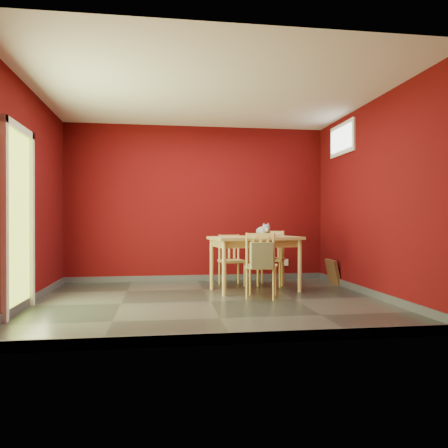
{
  "coord_description": "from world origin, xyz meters",
  "views": [
    {
      "loc": [
        -0.62,
        -5.61,
        1.03
      ],
      "look_at": [
        0.25,
        0.45,
        1.0
      ],
      "focal_mm": 35.0,
      "sensor_mm": 36.0,
      "label": 1
    }
  ],
  "objects": [
    {
      "name": "dining_table",
      "position": [
        0.76,
        0.77,
        0.71
      ],
      "size": [
        1.4,
        0.95,
        0.81
      ],
      "color": "tan",
      "rests_on": "ground"
    },
    {
      "name": "chair_far_left",
      "position": [
        0.51,
        1.42,
        0.42
      ],
      "size": [
        0.43,
        0.43,
        0.82
      ],
      "color": "tan",
      "rests_on": "ground"
    },
    {
      "name": "chair_near",
      "position": [
        0.71,
        0.14,
        0.45
      ],
      "size": [
        0.52,
        0.52,
        0.88
      ],
      "color": "tan",
      "rests_on": "ground"
    },
    {
      "name": "room_shell",
      "position": [
        0.0,
        0.0,
        0.05
      ],
      "size": [
        4.5,
        4.5,
        4.5
      ],
      "color": "#4F0809",
      "rests_on": "ground"
    },
    {
      "name": "chair_far_right",
      "position": [
        1.15,
        1.32,
        0.45
      ],
      "size": [
        0.54,
        0.54,
        0.88
      ],
      "color": "tan",
      "rests_on": "ground"
    },
    {
      "name": "outlet_plate",
      "position": [
        1.6,
        1.99,
        0.3
      ],
      "size": [
        0.08,
        0.02,
        0.12
      ],
      "primitive_type": "cube",
      "color": "silver",
      "rests_on": "room_shell"
    },
    {
      "name": "ground",
      "position": [
        0.0,
        0.0,
        0.0
      ],
      "size": [
        4.5,
        4.5,
        0.0
      ],
      "primitive_type": "plane",
      "color": "#2D342D",
      "rests_on": "ground"
    },
    {
      "name": "window",
      "position": [
        2.23,
        1.0,
        2.35
      ],
      "size": [
        0.05,
        0.9,
        0.5
      ],
      "color": "white",
      "rests_on": "room_shell"
    },
    {
      "name": "tote_bag",
      "position": [
        0.67,
        -0.07,
        0.59
      ],
      "size": [
        0.29,
        0.18,
        0.41
      ],
      "color": "#889761",
      "rests_on": "chair_near"
    },
    {
      "name": "table_runner",
      "position": [
        0.76,
        0.65,
        0.76
      ],
      "size": [
        0.44,
        0.75,
        0.35
      ],
      "color": "olive",
      "rests_on": "dining_table"
    },
    {
      "name": "doorway",
      "position": [
        -2.23,
        -0.4,
        1.12
      ],
      "size": [
        0.06,
        1.01,
        2.13
      ],
      "color": "#B7D838",
      "rests_on": "ground"
    },
    {
      "name": "cat",
      "position": [
        0.88,
        0.72,
        0.92
      ],
      "size": [
        0.26,
        0.45,
        0.21
      ],
      "primitive_type": null,
      "rotation": [
        0.0,
        0.0,
        -0.09
      ],
      "color": "slate",
      "rests_on": "table_runner"
    },
    {
      "name": "picture_frame",
      "position": [
        2.19,
        1.27,
        0.2
      ],
      "size": [
        0.13,
        0.4,
        0.41
      ],
      "color": "brown",
      "rests_on": "ground"
    }
  ]
}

